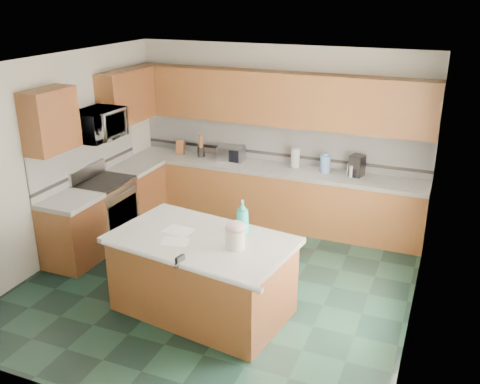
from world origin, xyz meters
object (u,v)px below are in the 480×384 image
at_px(soap_bottle_island, 243,217).
at_px(knife_block, 180,147).
at_px(island_base, 203,277).
at_px(island_top, 202,240).
at_px(toaster_oven, 231,154).
at_px(treat_jar, 236,239).
at_px(coffee_maker, 357,166).

distance_m(soap_bottle_island, knife_block, 3.15).
xyz_separation_m(island_base, island_top, (0.00, 0.00, 0.46)).
bearing_deg(soap_bottle_island, island_base, -163.22).
bearing_deg(island_top, toaster_oven, 114.89).
distance_m(island_base, treat_jar, 0.74).
xyz_separation_m(treat_jar, soap_bottle_island, (-0.07, 0.36, 0.09)).
distance_m(knife_block, toaster_oven, 0.90).
xyz_separation_m(knife_block, coffee_maker, (2.86, 0.03, 0.04)).
xyz_separation_m(island_top, toaster_oven, (-0.79, 2.67, 0.14)).
relative_size(treat_jar, knife_block, 0.87).
bearing_deg(soap_bottle_island, toaster_oven, 95.59).
bearing_deg(soap_bottle_island, coffee_maker, 51.35).
xyz_separation_m(treat_jar, toaster_oven, (-1.23, 2.75, 0.01)).
relative_size(island_top, soap_bottle_island, 5.07).
xyz_separation_m(island_base, coffee_maker, (1.17, 2.70, 0.65)).
relative_size(soap_bottle_island, toaster_oven, 0.98).
xyz_separation_m(treat_jar, knife_block, (-2.13, 2.75, 0.01)).
bearing_deg(soap_bottle_island, island_top, -163.22).
relative_size(soap_bottle_island, coffee_maker, 1.25).
bearing_deg(toaster_oven, treat_jar, -71.53).
distance_m(island_base, island_top, 0.46).
bearing_deg(knife_block, coffee_maker, -11.06).
xyz_separation_m(island_base, soap_bottle_island, (0.37, 0.28, 0.68)).
height_order(island_base, knife_block, knife_block).
height_order(island_top, treat_jar, treat_jar).
relative_size(knife_block, coffee_maker, 0.76).
relative_size(treat_jar, coffee_maker, 0.67).
bearing_deg(knife_block, soap_bottle_island, -60.89).
distance_m(island_top, soap_bottle_island, 0.52).
bearing_deg(toaster_oven, island_top, -79.11).
distance_m(treat_jar, coffee_maker, 2.87).
height_order(knife_block, toaster_oven, knife_block).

